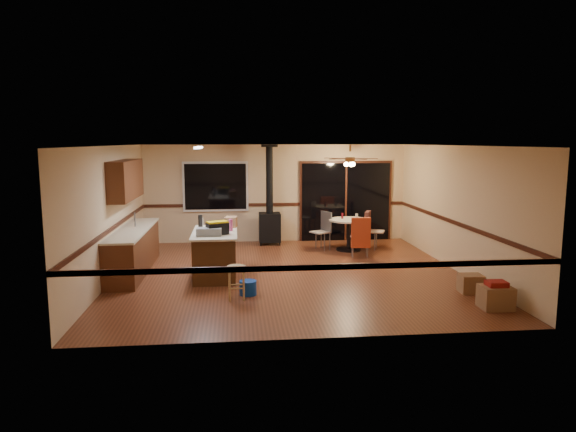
{
  "coord_description": "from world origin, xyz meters",
  "views": [
    {
      "loc": [
        -1.07,
        -10.16,
        2.69
      ],
      "look_at": [
        0.0,
        0.3,
        1.15
      ],
      "focal_mm": 32.0,
      "sensor_mm": 36.0,
      "label": 1
    }
  ],
  "objects": [
    {
      "name": "chair_right",
      "position": [
        2.23,
        2.24,
        0.6
      ],
      "size": [
        0.58,
        0.56,
        0.7
      ],
      "color": "tan",
      "rests_on": "ground"
    },
    {
      "name": "bottle_pink",
      "position": [
        -1.18,
        0.04,
        1.02
      ],
      "size": [
        0.08,
        0.08,
        0.24
      ],
      "primitive_type": "cylinder",
      "rotation": [
        0.0,
        0.0,
        0.06
      ],
      "color": "#D84C8C",
      "rests_on": "kitchen_island"
    },
    {
      "name": "chair_near",
      "position": [
        1.78,
        1.24,
        0.6
      ],
      "size": [
        0.47,
        0.5,
        0.7
      ],
      "color": "tan",
      "rests_on": "ground"
    },
    {
      "name": "floor",
      "position": [
        0.0,
        0.0,
        0.0
      ],
      "size": [
        7.0,
        7.0,
        0.0
      ],
      "primitive_type": "plane",
      "color": "brown",
      "rests_on": "ground"
    },
    {
      "name": "wall_back",
      "position": [
        0.0,
        3.5,
        1.3
      ],
      "size": [
        7.0,
        0.0,
        7.0
      ],
      "primitive_type": "plane",
      "rotation": [
        1.57,
        0.0,
        0.0
      ],
      "color": "#D0B084",
      "rests_on": "ground"
    },
    {
      "name": "chair_left",
      "position": [
        1.09,
        2.27,
        0.59
      ],
      "size": [
        0.55,
        0.55,
        0.51
      ],
      "color": "tan",
      "rests_on": "ground"
    },
    {
      "name": "ceiling",
      "position": [
        0.0,
        0.0,
        2.6
      ],
      "size": [
        7.0,
        7.0,
        0.0
      ],
      "primitive_type": "plane",
      "rotation": [
        3.14,
        0.0,
        0.0
      ],
      "color": "silver",
      "rests_on": "ground"
    },
    {
      "name": "bottle_white",
      "position": [
        -1.79,
        0.6,
        1.0
      ],
      "size": [
        0.08,
        0.08,
        0.2
      ],
      "primitive_type": "cylinder",
      "rotation": [
        0.0,
        0.0,
        0.32
      ],
      "color": "white",
      "rests_on": "kitchen_island"
    },
    {
      "name": "chair_rail",
      "position": [
        0.0,
        0.0,
        1.0
      ],
      "size": [
        7.0,
        7.0,
        0.08
      ],
      "primitive_type": null,
      "color": "#38180E",
      "rests_on": "ground"
    },
    {
      "name": "blue_bucket",
      "position": [
        -0.88,
        -1.37,
        0.13
      ],
      "size": [
        0.34,
        0.34,
        0.25
      ],
      "primitive_type": "cylinder",
      "rotation": [
        0.0,
        0.0,
        -0.14
      ],
      "color": "#0C3DA8",
      "rests_on": "floor"
    },
    {
      "name": "upper_cabinets",
      "position": [
        -3.33,
        0.7,
        1.9
      ],
      "size": [
        0.35,
        2.0,
        0.8
      ],
      "primitive_type": "cube",
      "color": "#522814",
      "rests_on": "ground"
    },
    {
      "name": "box_corner_b",
      "position": [
        3.1,
        -1.63,
        0.16
      ],
      "size": [
        0.42,
        0.36,
        0.32
      ],
      "primitive_type": "cube",
      "rotation": [
        0.0,
        0.0,
        -0.06
      ],
      "color": "brown",
      "rests_on": "floor"
    },
    {
      "name": "dining_table",
      "position": [
        1.7,
        2.12,
        0.53
      ],
      "size": [
        0.99,
        0.99,
        0.78
      ],
      "color": "black",
      "rests_on": "ground"
    },
    {
      "name": "wall_left",
      "position": [
        -3.5,
        0.0,
        1.3
      ],
      "size": [
        0.0,
        7.0,
        7.0
      ],
      "primitive_type": "plane",
      "rotation": [
        1.57,
        0.0,
        1.57
      ],
      "color": "#D0B084",
      "rests_on": "ground"
    },
    {
      "name": "wall_right",
      "position": [
        3.5,
        0.0,
        1.3
      ],
      "size": [
        0.0,
        7.0,
        7.0
      ],
      "primitive_type": "plane",
      "rotation": [
        1.57,
        0.0,
        -1.57
      ],
      "color": "#D0B084",
      "rests_on": "ground"
    },
    {
      "name": "box_corner_a",
      "position": [
        3.09,
        -2.53,
        0.19
      ],
      "size": [
        0.5,
        0.43,
        0.37
      ],
      "primitive_type": "cube",
      "rotation": [
        0.0,
        0.0,
        -0.04
      ],
      "color": "brown",
      "rests_on": "floor"
    },
    {
      "name": "box_on_island",
      "position": [
        -1.18,
        0.56,
        1.01
      ],
      "size": [
        0.27,
        0.35,
        0.21
      ],
      "primitive_type": "cube",
      "rotation": [
        0.0,
        0.0,
        -0.12
      ],
      "color": "brown",
      "rests_on": "kitchen_island"
    },
    {
      "name": "lower_cabinets",
      "position": [
        -3.2,
        0.5,
        0.43
      ],
      "size": [
        0.6,
        3.0,
        0.86
      ],
      "primitive_type": "cube",
      "color": "#522814",
      "rests_on": "ground"
    },
    {
      "name": "toolbox_yellow_lid",
      "position": [
        -1.43,
        -0.31,
        1.14
      ],
      "size": [
        0.44,
        0.34,
        0.03
      ],
      "primitive_type": "cube",
      "rotation": [
        0.0,
        0.0,
        0.38
      ],
      "color": "gold",
      "rests_on": "toolbox_black"
    },
    {
      "name": "sliding_door",
      "position": [
        1.9,
        3.45,
        1.05
      ],
      "size": [
        2.52,
        0.1,
        2.1
      ],
      "primitive_type": "cube",
      "color": "black",
      "rests_on": "ground"
    },
    {
      "name": "toolbox_grey",
      "position": [
        -1.59,
        -0.41,
        0.97
      ],
      "size": [
        0.48,
        0.29,
        0.15
      ],
      "primitive_type": "cube",
      "rotation": [
        0.0,
        0.0,
        -0.06
      ],
      "color": "slate",
      "rests_on": "kitchen_island"
    },
    {
      "name": "box_small_red",
      "position": [
        3.09,
        -2.53,
        0.41
      ],
      "size": [
        0.32,
        0.27,
        0.08
      ],
      "primitive_type": "cube",
      "rotation": [
        0.0,
        0.0,
        -0.04
      ],
      "color": "maroon",
      "rests_on": "box_corner_a"
    },
    {
      "name": "window",
      "position": [
        -1.6,
        3.45,
        1.5
      ],
      "size": [
        1.72,
        0.1,
        1.32
      ],
      "primitive_type": "cube",
      "color": "black",
      "rests_on": "ground"
    },
    {
      "name": "glass_red",
      "position": [
        1.55,
        2.22,
        0.85
      ],
      "size": [
        0.06,
        0.06,
        0.15
      ],
      "primitive_type": "cylinder",
      "rotation": [
        0.0,
        0.0,
        0.18
      ],
      "color": "#590C14",
      "rests_on": "dining_table"
    },
    {
      "name": "kitchen_island",
      "position": [
        -1.5,
        0.0,
        0.45
      ],
      "size": [
        0.88,
        1.68,
        0.9
      ],
      "color": "#452711",
      "rests_on": "ground"
    },
    {
      "name": "bar_stool",
      "position": [
        -1.08,
        -1.6,
        0.29
      ],
      "size": [
        0.36,
        0.36,
        0.58
      ],
      "primitive_type": "cylinder",
      "rotation": [
        0.0,
        0.0,
        0.14
      ],
      "color": "tan",
      "rests_on": "floor"
    },
    {
      "name": "toolbox_black",
      "position": [
        -1.43,
        -0.31,
        1.01
      ],
      "size": [
        0.46,
        0.35,
        0.23
      ],
      "primitive_type": "cube",
      "rotation": [
        0.0,
        0.0,
        0.38
      ],
      "color": "black",
      "rests_on": "kitchen_island"
    },
    {
      "name": "wood_stove",
      "position": [
        -0.2,
        3.05,
        0.73
      ],
      "size": [
        0.55,
        0.5,
        2.52
      ],
      "color": "black",
      "rests_on": "ground"
    },
    {
      "name": "ceiling_fan",
      "position": [
        1.7,
        2.12,
        2.21
      ],
      "size": [
        0.24,
        0.24,
        0.55
      ],
      "color": "brown",
      "rests_on": "ceiling"
    },
    {
      "name": "wall_front",
      "position": [
        0.0,
        -3.5,
        1.3
      ],
      "size": [
        7.0,
        0.0,
        7.0
      ],
      "primitive_type": "plane",
      "rotation": [
        -1.57,
        0.0,
        0.0
      ],
      "color": "#D0B084",
      "rests_on": "ground"
    },
    {
      "name": "fluorescent_strip",
      "position": [
        -1.8,
        0.3,
        2.56
      ],
      "size": [
        0.1,
        1.2,
        0.04
      ],
      "primitive_type": "cube",
      "color": "white",
      "rests_on": "ceiling"
    },
    {
      "name": "bottle_dark",
      "position": [
        -1.79,
        0.18,
        1.06
      ],
      "size": [
        0.1,
        0.1,
        0.31
      ],
      "primitive_type": "cylinder",
      "rotation": [
        0.0,
        0.0,
        -0.16
      ],
      "color": "black",
      "rests_on": "kitchen_island"
    },
    {
      "name": "countertop",
      "position": [
        -3.2,
        0.5,
        0.88
      ],
      "size": [
        0.64,
        3.04,
        0.04
      ],
      "primitive_type": "cube",
      "color": "beige",
      "rests_on": "lower_cabinets"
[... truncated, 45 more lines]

